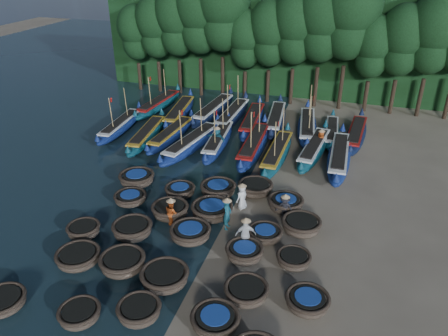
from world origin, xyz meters
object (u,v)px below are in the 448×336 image
(coracle_0, at_px, (3,301))
(coracle_21, at_px, (180,190))
(fisherman_1, at_px, (227,213))
(long_boat_0, at_px, (121,126))
(coracle_5, at_px, (78,257))
(coracle_9, at_px, (307,301))
(long_boat_2, at_px, (171,134))
(coracle_17, at_px, (212,210))
(coracle_13, at_px, (244,252))
(long_boat_3, at_px, (192,143))
(coracle_10, at_px, (84,230))
(coracle_16, at_px, (170,210))
(long_boat_17, at_px, (356,135))
(fisherman_5, at_px, (217,138))
(fisherman_4, at_px, (246,234))
(coracle_20, at_px, (137,178))
(coracle_12, at_px, (190,233))
(coracle_11, at_px, (132,229))
(coracle_6, at_px, (123,262))
(fisherman_2, at_px, (172,212))
(fisherman_6, at_px, (321,139))
(long_boat_5, at_px, (254,145))
(coracle_14, at_px, (294,259))
(coracle_15, at_px, (130,198))
(long_boat_10, at_px, (180,112))
(coracle_19, at_px, (301,225))
(coracle_2, at_px, (139,311))
(long_boat_15, at_px, (307,127))
(long_boat_4, at_px, (218,141))
(coracle_1, at_px, (80,314))
(long_boat_11, at_px, (214,110))
(coracle_22, at_px, (218,189))
(fisherman_0, at_px, (242,196))
(long_boat_7, at_px, (314,149))
(long_boat_13, at_px, (252,121))
(coracle_18, at_px, (265,234))
(long_boat_12, at_px, (232,115))
(coracle_8, at_px, (246,291))
(long_boat_1, at_px, (147,135))
(fisherman_3, at_px, (285,207))
(coracle_3, at_px, (215,320))
(coracle_7, at_px, (165,277))
(long_boat_6, at_px, (277,153))
(long_boat_14, at_px, (276,119))
(coracle_24, at_px, (286,203))
(long_boat_9, at_px, (159,104))
(long_boat_16, at_px, (332,133))

(coracle_0, relative_size, coracle_21, 1.21)
(fisherman_1, bearing_deg, long_boat_0, 51.21)
(coracle_5, xyz_separation_m, coracle_9, (11.00, 0.35, -0.02))
(long_boat_2, bearing_deg, coracle_17, -51.77)
(coracle_13, distance_m, long_boat_3, 13.29)
(coracle_10, xyz_separation_m, coracle_16, (3.65, 3.07, 0.05))
(long_boat_17, xyz_separation_m, fisherman_5, (-9.95, -4.65, 0.35))
(coracle_10, bearing_deg, fisherman_4, 10.02)
(coracle_13, xyz_separation_m, coracle_20, (-8.53, 5.19, 0.04))
(coracle_10, xyz_separation_m, coracle_12, (5.54, 1.38, 0.04))
(coracle_11, height_order, coracle_21, coracle_11)
(coracle_21, bearing_deg, coracle_6, -89.78)
(fisherman_2, bearing_deg, fisherman_6, -72.93)
(long_boat_5, xyz_separation_m, fisherman_2, (-2.07, -10.52, 0.26))
(coracle_14, distance_m, coracle_15, 10.63)
(long_boat_3, relative_size, long_boat_10, 1.01)
(coracle_17, xyz_separation_m, coracle_19, (5.06, 0.04, -0.02))
(fisherman_5, bearing_deg, coracle_13, -43.71)
(coracle_2, height_order, coracle_19, coracle_19)
(long_boat_3, xyz_separation_m, long_boat_15, (7.85, 5.77, 0.00))
(long_boat_4, distance_m, fisherman_4, 12.59)
(coracle_1, relative_size, long_boat_11, 0.23)
(coracle_12, xyz_separation_m, long_boat_15, (3.90, 16.32, 0.14))
(coracle_22, distance_m, long_boat_5, 6.77)
(coracle_15, xyz_separation_m, fisherman_0, (6.54, 1.43, 0.48))
(coracle_1, height_order, long_boat_7, long_boat_7)
(coracle_10, xyz_separation_m, fisherman_6, (10.83, 14.81, 0.45))
(long_boat_13, bearing_deg, coracle_18, -78.18)
(long_boat_13, bearing_deg, coracle_1, -98.64)
(coracle_1, relative_size, long_boat_12, 0.24)
(long_boat_3, distance_m, long_boat_12, 6.65)
(coracle_6, height_order, coracle_20, coracle_20)
(long_boat_0, bearing_deg, fisherman_0, -36.96)
(coracle_8, relative_size, coracle_13, 1.05)
(long_boat_1, relative_size, fisherman_0, 4.59)
(coracle_8, distance_m, coracle_12, 5.07)
(coracle_18, xyz_separation_m, fisherman_3, (0.64, 2.12, 0.45))
(coracle_3, distance_m, fisherman_0, 9.12)
(coracle_15, bearing_deg, coracle_7, -50.33)
(coracle_2, bearing_deg, long_boat_5, 87.74)
(long_boat_6, bearing_deg, coracle_14, -74.28)
(long_boat_10, distance_m, long_boat_14, 8.54)
(coracle_12, height_order, coracle_24, coracle_24)
(coracle_19, bearing_deg, long_boat_15, 96.33)
(long_boat_3, relative_size, long_boat_5, 0.97)
(fisherman_6, bearing_deg, coracle_18, -38.75)
(long_boat_7, xyz_separation_m, fisherman_0, (-3.18, -8.47, 0.30))
(long_boat_1, distance_m, long_boat_9, 7.16)
(long_boat_16, bearing_deg, long_boat_9, 169.47)
(long_boat_13, bearing_deg, fisherman_4, -81.80)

